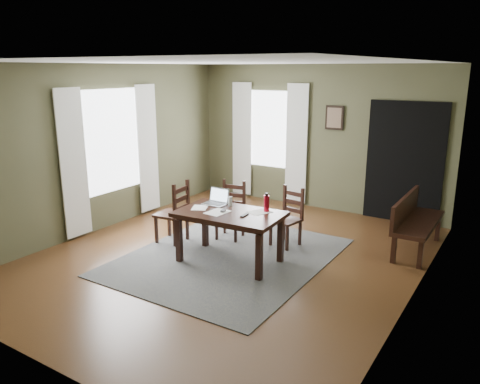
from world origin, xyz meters
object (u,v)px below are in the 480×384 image
Objects in this scene: dining_table at (230,218)px; chair_back_left at (231,211)px; chair_end at (174,213)px; laptop at (217,200)px; chair_back_right at (288,218)px; bench at (414,219)px; water_bottle at (267,203)px.

dining_table is 1.00m from chair_back_left.
chair_end is 0.82m from laptop.
chair_back_right reaches higher than dining_table.
chair_back_left is (0.62, 0.65, -0.03)m from chair_end.
chair_end is at bearing 167.36° from dining_table.
bench is 2.25m from water_bottle.
chair_end is (-1.14, 0.18, -0.16)m from dining_table.
laptop is (-2.42, -1.56, 0.29)m from bench.
chair_back_left is 2.75m from bench.
chair_end is 0.90m from chair_back_left.
laptop is at bearing -87.41° from chair_back_left.
dining_table is 1.53× the size of chair_end.
water_bottle reaches higher than dining_table.
chair_end is at bearing -175.56° from water_bottle.
chair_back_left is 0.93m from chair_back_right.
dining_table is 1.64× the size of chair_back_left.
dining_table is 2.73m from bench.
water_bottle is at bearing -40.57° from chair_back_left.
laptop reaches higher than chair_back_left.
bench reaches higher than dining_table.
chair_back_right is at bearing 112.85° from chair_end.
chair_end is 1.60m from water_bottle.
dining_table is at bearing 131.57° from bench.
laptop reaches higher than bench.
dining_table is 1.01× the size of bench.
chair_back_left reaches higher than chair_back_right.
chair_back_right is 1.14m from laptop.
chair_end is 1.09× the size of chair_back_right.
dining_table is 5.69× the size of water_bottle.
chair_back_right is at bearing 0.11° from chair_back_left.
water_bottle reaches higher than bench.
bench is (3.18, 1.63, 0.02)m from chair_end.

